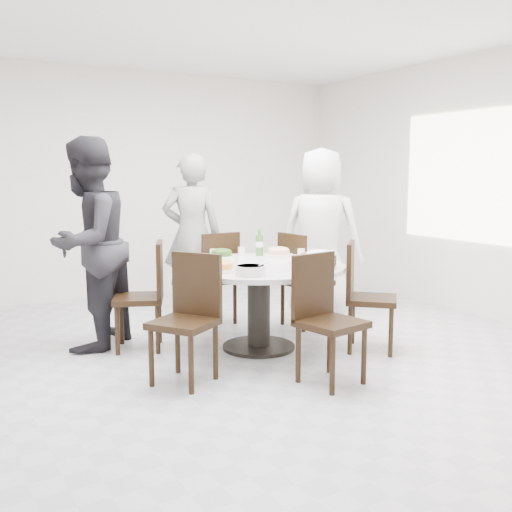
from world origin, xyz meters
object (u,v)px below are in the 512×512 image
chair_sw (183,320)px  soup_bowl (250,270)px  diner_middle (192,235)px  chair_ne (306,280)px  diner_right (321,233)px  chair_n (212,277)px  chair_nw (138,296)px  chair_s (332,320)px  rice_bowl (320,262)px  diner_left (88,244)px  dining_table (259,307)px  chair_se (372,297)px  beverage_bottle (259,243)px

chair_sw → soup_bowl: chair_sw is taller
diner_middle → soup_bowl: 1.99m
chair_ne → diner_right: bearing=-58.9°
diner_middle → soup_bowl: (-0.35, -1.96, -0.09)m
chair_ne → diner_middle: size_ratio=0.54×
chair_n → chair_nw: (-0.96, -0.53, 0.00)m
chair_s → chair_sw: bearing=139.0°
rice_bowl → chair_n: bearing=101.6°
soup_bowl → chair_nw: bearing=122.8°
chair_s → diner_left: diner_left is taller
dining_table → chair_nw: 1.06m
diner_middle → chair_nw: bearing=70.6°
chair_se → soup_bowl: chair_se is taller
chair_ne → rice_bowl: bearing=146.5°
diner_middle → rice_bowl: bearing=122.5°
chair_nw → rice_bowl: 1.61m
diner_middle → chair_se: bearing=134.8°
diner_right → beverage_bottle: diner_right is taller
chair_nw → chair_sw: size_ratio=1.00×
chair_s → diner_right: diner_right is taller
chair_ne → beverage_bottle: size_ratio=3.79×
soup_bowl → beverage_bottle: 1.12m
chair_n → chair_s: bearing=86.1°
dining_table → diner_right: diner_right is taller
soup_bowl → beverage_bottle: size_ratio=0.99×
chair_se → diner_left: 2.52m
diner_middle → beverage_bottle: diner_middle is taller
chair_sw → chair_s: 1.08m
chair_nw → diner_middle: size_ratio=0.54×
chair_nw → chair_sw: same height
chair_se → chair_sw: bearing=131.0°
chair_se → diner_right: size_ratio=0.53×
dining_table → beverage_bottle: size_ratio=5.98×
dining_table → beverage_bottle: (0.29, 0.50, 0.50)m
chair_nw → chair_se: bearing=82.4°
dining_table → chair_s: 1.04m
rice_bowl → chair_sw: bearing=-177.5°
diner_left → soup_bowl: 1.54m
soup_bowl → chair_n: bearing=76.3°
soup_bowl → chair_s: bearing=-60.1°
chair_n → beverage_bottle: bearing=112.0°
chair_nw → soup_bowl: bearing=55.8°
dining_table → chair_sw: size_ratio=1.58×
chair_nw → chair_se: (1.75, -1.04, 0.00)m
chair_n → soup_bowl: size_ratio=3.84×
chair_n → chair_s: (-0.01, -2.06, 0.00)m
chair_n → chair_nw: bearing=25.2°
rice_bowl → dining_table: bearing=127.8°
diner_left → beverage_bottle: diner_left is taller
chair_ne → chair_nw: 1.74m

